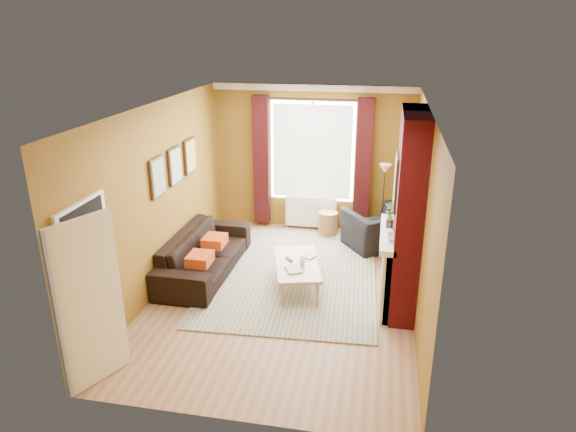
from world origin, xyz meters
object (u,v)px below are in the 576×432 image
object	(u,v)px
wicker_stool	(328,223)
floor_lamp	(384,181)
armchair	(378,229)
sofa	(205,253)
coffee_table	(297,265)

from	to	relation	value
wicker_stool	floor_lamp	world-z (taller)	floor_lamp
armchair	floor_lamp	size ratio (longest dim) A/B	0.74
sofa	coffee_table	bearing A→B (deg)	-97.90
sofa	armchair	distance (m)	3.16
wicker_stool	sofa	bearing A→B (deg)	-132.31
floor_lamp	wicker_stool	bearing A→B (deg)	175.36
sofa	wicker_stool	bearing A→B (deg)	-41.33
coffee_table	floor_lamp	xyz separation A→B (m)	(1.23, 2.14, 0.79)
floor_lamp	coffee_table	bearing A→B (deg)	-120.01
wicker_stool	armchair	bearing A→B (deg)	-24.39
armchair	coffee_table	distance (m)	2.14
coffee_table	armchair	bearing A→B (deg)	42.20
armchair	coffee_table	size ratio (longest dim) A/B	0.78
sofa	wicker_stool	size ratio (longest dim) A/B	4.89
sofa	wicker_stool	world-z (taller)	sofa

